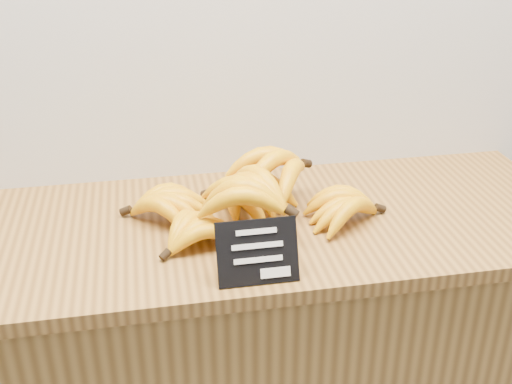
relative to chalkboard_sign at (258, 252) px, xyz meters
name	(u,v)px	position (x,y,z in m)	size (l,w,h in m)	color
counter_top	(252,226)	(0.03, 0.22, -0.07)	(1.41, 0.54, 0.03)	olive
chalkboard_sign	(258,252)	(0.00, 0.00, 0.00)	(0.15, 0.01, 0.12)	black
banana_pile	(251,196)	(0.03, 0.23, 0.00)	(0.55, 0.37, 0.13)	#E8A809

